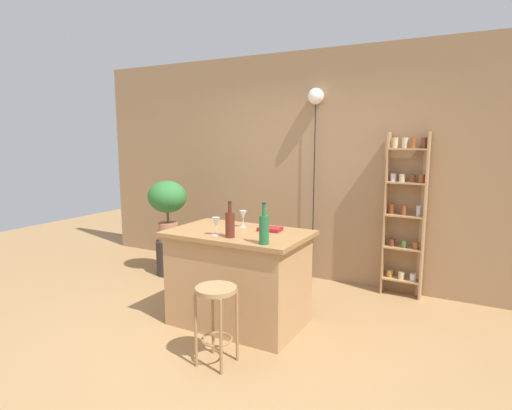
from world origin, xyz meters
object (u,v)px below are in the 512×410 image
object	(u,v)px
potted_plant	(167,202)
plant_stool	(169,257)
bar_stool	(216,307)
wine_glass_left	(243,215)
pendant_globe_light	(316,100)
bottle_olive_oil	(264,229)
spice_shelf	(405,212)
cookbook	(270,229)
bottle_soda_blue	(230,224)
wine_glass_center	(216,222)

from	to	relation	value
potted_plant	plant_stool	bearing A→B (deg)	0.00
bar_stool	wine_glass_left	distance (m)	1.10
bar_stool	wine_glass_left	size ratio (longest dim) A/B	3.83
bar_stool	pendant_globe_light	xyz separation A→B (m)	(-0.08, 2.26, 1.73)
bottle_olive_oil	pendant_globe_light	size ratio (longest dim) A/B	0.15
spice_shelf	wine_glass_left	xyz separation A→B (m)	(-1.29, -1.32, 0.06)
cookbook	pendant_globe_light	bearing A→B (deg)	90.33
wine_glass_left	pendant_globe_light	world-z (taller)	pendant_globe_light
bar_stool	bottle_soda_blue	size ratio (longest dim) A/B	1.97
bottle_olive_oil	cookbook	distance (m)	0.51
plant_stool	pendant_globe_light	bearing A→B (deg)	22.78
bottle_soda_blue	bottle_olive_oil	distance (m)	0.38
pendant_globe_light	wine_glass_center	bearing A→B (deg)	-97.84
cookbook	spice_shelf	bearing A→B (deg)	49.87
plant_stool	wine_glass_left	xyz separation A→B (m)	(1.50, -0.64, 0.79)
spice_shelf	plant_stool	size ratio (longest dim) A/B	4.04
plant_stool	bar_stool	bearing A→B (deg)	-40.89
spice_shelf	potted_plant	size ratio (longest dim) A/B	2.36
bar_stool	cookbook	xyz separation A→B (m)	(0.02, 0.88, 0.45)
bar_stool	bottle_olive_oil	bearing A→B (deg)	65.06
wine_glass_left	wine_glass_center	distance (m)	0.42
potted_plant	pendant_globe_light	bearing A→B (deg)	22.78
bar_stool	pendant_globe_light	size ratio (longest dim) A/B	0.27
bar_stool	pendant_globe_light	world-z (taller)	pendant_globe_light
potted_plant	cookbook	size ratio (longest dim) A/B	3.69
wine_glass_center	pendant_globe_light	distance (m)	2.14
spice_shelf	bottle_olive_oil	xyz separation A→B (m)	(-0.81, -1.81, 0.07)
plant_stool	bottle_olive_oil	bearing A→B (deg)	-29.67
bar_stool	potted_plant	size ratio (longest dim) A/B	0.81
plant_stool	potted_plant	bearing A→B (deg)	0.00
bottle_soda_blue	plant_stool	bearing A→B (deg)	146.68
spice_shelf	bottle_soda_blue	bearing A→B (deg)	-124.20
potted_plant	pendant_globe_light	world-z (taller)	pendant_globe_light
potted_plant	bottle_soda_blue	size ratio (longest dim) A/B	2.43
potted_plant	wine_glass_left	size ratio (longest dim) A/B	4.72
cookbook	potted_plant	bearing A→B (deg)	156.02
bottle_soda_blue	wine_glass_left	xyz separation A→B (m)	(-0.11, 0.42, -0.00)
spice_shelf	wine_glass_left	bearing A→B (deg)	-134.50
cookbook	wine_glass_left	bearing A→B (deg)	171.61
wine_glass_left	pendant_globe_light	distance (m)	1.81
bottle_olive_oil	wine_glass_center	distance (m)	0.53
bottle_olive_oil	pendant_globe_light	world-z (taller)	pendant_globe_light
spice_shelf	plant_stool	xyz separation A→B (m)	(-2.79, -0.68, -0.73)
bottle_soda_blue	bottle_olive_oil	xyz separation A→B (m)	(0.37, -0.07, 0.01)
spice_shelf	wine_glass_left	distance (m)	1.84
bar_stool	pendant_globe_light	bearing A→B (deg)	92.10
pendant_globe_light	potted_plant	bearing A→B (deg)	-157.22
potted_plant	wine_glass_center	size ratio (longest dim) A/B	4.72
bar_stool	bottle_soda_blue	bearing A→B (deg)	109.91
cookbook	pendant_globe_light	world-z (taller)	pendant_globe_light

